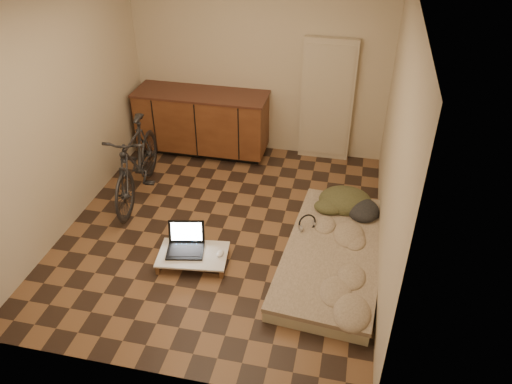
% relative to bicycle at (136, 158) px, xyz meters
% --- Properties ---
extents(room_shell, '(3.50, 4.00, 2.60)m').
position_rel_bicycle_xyz_m(room_shell, '(1.20, -0.45, 0.76)').
color(room_shell, brown).
rests_on(room_shell, ground).
extents(cabinets, '(1.84, 0.62, 0.91)m').
position_rel_bicycle_xyz_m(cabinets, '(0.45, 1.25, -0.07)').
color(cabinets, black).
rests_on(cabinets, ground).
extents(appliance_panel, '(0.70, 0.10, 1.70)m').
position_rel_bicycle_xyz_m(appliance_panel, '(2.15, 1.49, 0.31)').
color(appliance_panel, beige).
rests_on(appliance_panel, ground).
extents(bicycle, '(0.67, 1.71, 1.08)m').
position_rel_bicycle_xyz_m(bicycle, '(0.00, 0.00, 0.00)').
color(bicycle, black).
rests_on(bicycle, ground).
extents(futon, '(1.16, 2.14, 0.18)m').
position_rel_bicycle_xyz_m(futon, '(2.50, -0.74, -0.45)').
color(futon, '#BEB798').
rests_on(futon, ground).
extents(clothing_pile, '(0.69, 0.59, 0.26)m').
position_rel_bicycle_xyz_m(clothing_pile, '(2.60, 0.05, -0.23)').
color(clothing_pile, '#3F4025').
rests_on(clothing_pile, futon).
extents(headphones, '(0.30, 0.30, 0.15)m').
position_rel_bicycle_xyz_m(headphones, '(2.17, -0.46, -0.29)').
color(headphones, black).
rests_on(headphones, futon).
extents(lap_desk, '(0.77, 0.55, 0.12)m').
position_rel_bicycle_xyz_m(lap_desk, '(1.05, -1.08, -0.43)').
color(lap_desk, brown).
rests_on(lap_desk, ground).
extents(laptop, '(0.45, 0.42, 0.27)m').
position_rel_bicycle_xyz_m(laptop, '(0.96, -1.01, -0.37)').
color(laptop, black).
rests_on(laptop, lap_desk).
extents(mouse, '(0.08, 0.12, 0.04)m').
position_rel_bicycle_xyz_m(mouse, '(1.34, -1.03, -0.40)').
color(mouse, white).
rests_on(mouse, lap_desk).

